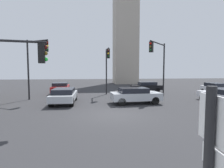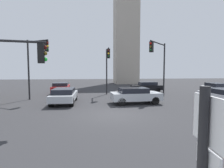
{
  "view_description": "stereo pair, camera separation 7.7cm",
  "coord_description": "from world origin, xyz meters",
  "px_view_note": "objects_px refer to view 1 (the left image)",
  "views": [
    {
      "loc": [
        -1.47,
        -11.45,
        2.9
      ],
      "look_at": [
        0.38,
        3.32,
        1.76
      ],
      "focal_mm": 28.46,
      "sensor_mm": 36.0,
      "label": 1
    },
    {
      "loc": [
        -1.39,
        -11.46,
        2.9
      ],
      "look_at": [
        0.38,
        3.32,
        1.76
      ],
      "focal_mm": 28.46,
      "sensor_mm": 36.0,
      "label": 2
    }
  ],
  "objects_px": {
    "traffic_light_3": "(107,62)",
    "car_6": "(61,88)",
    "car_1": "(216,89)",
    "car_3": "(135,95)",
    "car_5": "(146,87)",
    "car_2": "(224,95)",
    "traffic_light_0": "(158,58)",
    "car_0": "(64,95)",
    "traffic_light_4": "(36,57)",
    "traffic_light_1": "(6,62)"
  },
  "relations": [
    {
      "from": "traffic_light_1",
      "to": "car_0",
      "type": "bearing_deg",
      "value": 67.2
    },
    {
      "from": "traffic_light_4",
      "to": "car_6",
      "type": "bearing_deg",
      "value": 105.89
    },
    {
      "from": "car_0",
      "to": "car_3",
      "type": "relative_size",
      "value": 1.05
    },
    {
      "from": "traffic_light_1",
      "to": "car_5",
      "type": "relative_size",
      "value": 1.15
    },
    {
      "from": "traffic_light_0",
      "to": "car_0",
      "type": "bearing_deg",
      "value": -36.93
    },
    {
      "from": "car_1",
      "to": "traffic_light_3",
      "type": "bearing_deg",
      "value": -90.21
    },
    {
      "from": "traffic_light_1",
      "to": "car_0",
      "type": "relative_size",
      "value": 1.02
    },
    {
      "from": "car_2",
      "to": "car_5",
      "type": "xyz_separation_m",
      "value": [
        -4.25,
        8.86,
        0.02
      ]
    },
    {
      "from": "traffic_light_0",
      "to": "traffic_light_1",
      "type": "height_order",
      "value": "traffic_light_0"
    },
    {
      "from": "traffic_light_1",
      "to": "traffic_light_3",
      "type": "xyz_separation_m",
      "value": [
        5.93,
        11.06,
        0.58
      ]
    },
    {
      "from": "traffic_light_1",
      "to": "traffic_light_3",
      "type": "distance_m",
      "value": 12.56
    },
    {
      "from": "traffic_light_1",
      "to": "car_1",
      "type": "bearing_deg",
      "value": 18.99
    },
    {
      "from": "car_3",
      "to": "car_5",
      "type": "distance_m",
      "value": 8.84
    },
    {
      "from": "car_2",
      "to": "car_5",
      "type": "distance_m",
      "value": 9.82
    },
    {
      "from": "traffic_light_0",
      "to": "car_6",
      "type": "relative_size",
      "value": 1.29
    },
    {
      "from": "car_0",
      "to": "car_3",
      "type": "height_order",
      "value": "car_3"
    },
    {
      "from": "car_1",
      "to": "car_6",
      "type": "distance_m",
      "value": 18.72
    },
    {
      "from": "car_5",
      "to": "car_2",
      "type": "bearing_deg",
      "value": 114.52
    },
    {
      "from": "traffic_light_4",
      "to": "car_1",
      "type": "relative_size",
      "value": 1.35
    },
    {
      "from": "traffic_light_0",
      "to": "car_1",
      "type": "relative_size",
      "value": 1.35
    },
    {
      "from": "car_1",
      "to": "car_2",
      "type": "relative_size",
      "value": 0.91
    },
    {
      "from": "car_1",
      "to": "car_2",
      "type": "xyz_separation_m",
      "value": [
        -2.9,
        -4.74,
        -0.07
      ]
    },
    {
      "from": "traffic_light_3",
      "to": "car_0",
      "type": "height_order",
      "value": "traffic_light_3"
    },
    {
      "from": "car_1",
      "to": "car_2",
      "type": "height_order",
      "value": "car_1"
    },
    {
      "from": "car_6",
      "to": "traffic_light_0",
      "type": "bearing_deg",
      "value": -118.17
    },
    {
      "from": "traffic_light_3",
      "to": "car_6",
      "type": "xyz_separation_m",
      "value": [
        -5.61,
        2.52,
        -3.1
      ]
    },
    {
      "from": "traffic_light_1",
      "to": "car_5",
      "type": "bearing_deg",
      "value": 41.64
    },
    {
      "from": "car_6",
      "to": "car_1",
      "type": "bearing_deg",
      "value": -104.78
    },
    {
      "from": "traffic_light_0",
      "to": "car_5",
      "type": "bearing_deg",
      "value": -143.1
    },
    {
      "from": "traffic_light_3",
      "to": "car_0",
      "type": "distance_m",
      "value": 6.75
    },
    {
      "from": "car_2",
      "to": "car_3",
      "type": "bearing_deg",
      "value": 83.95
    },
    {
      "from": "traffic_light_3",
      "to": "car_2",
      "type": "bearing_deg",
      "value": 59.97
    },
    {
      "from": "traffic_light_0",
      "to": "traffic_light_1",
      "type": "bearing_deg",
      "value": -9.71
    },
    {
      "from": "traffic_light_1",
      "to": "traffic_light_3",
      "type": "height_order",
      "value": "traffic_light_3"
    },
    {
      "from": "car_1",
      "to": "car_0",
      "type": "bearing_deg",
      "value": -74.89
    },
    {
      "from": "traffic_light_3",
      "to": "car_3",
      "type": "xyz_separation_m",
      "value": [
        1.95,
        -5.08,
        -3.12
      ]
    },
    {
      "from": "car_0",
      "to": "traffic_light_1",
      "type": "bearing_deg",
      "value": 166.8
    },
    {
      "from": "car_2",
      "to": "traffic_light_3",
      "type": "bearing_deg",
      "value": 58.85
    },
    {
      "from": "traffic_light_4",
      "to": "car_2",
      "type": "bearing_deg",
      "value": 20.37
    },
    {
      "from": "car_1",
      "to": "car_3",
      "type": "distance_m",
      "value": 11.49
    },
    {
      "from": "traffic_light_1",
      "to": "car_2",
      "type": "height_order",
      "value": "traffic_light_1"
    },
    {
      "from": "car_1",
      "to": "car_3",
      "type": "relative_size",
      "value": 0.99
    },
    {
      "from": "car_3",
      "to": "car_5",
      "type": "height_order",
      "value": "car_3"
    },
    {
      "from": "traffic_light_1",
      "to": "car_3",
      "type": "relative_size",
      "value": 1.07
    },
    {
      "from": "car_2",
      "to": "car_5",
      "type": "height_order",
      "value": "car_5"
    },
    {
      "from": "traffic_light_4",
      "to": "car_1",
      "type": "height_order",
      "value": "traffic_light_4"
    },
    {
      "from": "traffic_light_0",
      "to": "car_1",
      "type": "xyz_separation_m",
      "value": [
        7.65,
        1.26,
        -3.47
      ]
    },
    {
      "from": "traffic_light_1",
      "to": "car_5",
      "type": "height_order",
      "value": "traffic_light_1"
    },
    {
      "from": "traffic_light_0",
      "to": "car_3",
      "type": "distance_m",
      "value": 5.4
    },
    {
      "from": "car_2",
      "to": "car_3",
      "type": "distance_m",
      "value": 7.93
    }
  ]
}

